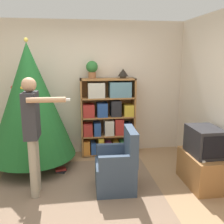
{
  "coord_description": "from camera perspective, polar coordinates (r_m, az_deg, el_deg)",
  "views": [
    {
      "loc": [
        -0.06,
        -3.04,
        1.92
      ],
      "look_at": [
        0.49,
        0.84,
        1.05
      ],
      "focal_mm": 40.0,
      "sensor_mm": 36.0,
      "label": 1
    }
  ],
  "objects": [
    {
      "name": "ground_plane",
      "position": [
        3.6,
        -6.16,
        -19.81
      ],
      "size": [
        14.0,
        14.0,
        0.0
      ],
      "primitive_type": "plane",
      "color": "#9E7A56"
    },
    {
      "name": "wall_back",
      "position": [
        4.99,
        -7.3,
        5.29
      ],
      "size": [
        8.0,
        0.1,
        2.6
      ],
      "color": "beige",
      "rests_on": "ground_plane"
    },
    {
      "name": "area_rug",
      "position": [
        3.86,
        -8.12,
        -17.43
      ],
      "size": [
        2.44,
        2.12,
        0.01
      ],
      "color": "#7F6651",
      "rests_on": "ground_plane"
    },
    {
      "name": "bookshelf",
      "position": [
        4.89,
        -0.81,
        -1.28
      ],
      "size": [
        1.06,
        0.32,
        1.52
      ],
      "color": "#A8703D",
      "rests_on": "ground_plane"
    },
    {
      "name": "tv_stand",
      "position": [
        4.12,
        19.88,
        -12.22
      ],
      "size": [
        0.48,
        0.8,
        0.49
      ],
      "color": "#996638",
      "rests_on": "ground_plane"
    },
    {
      "name": "television",
      "position": [
        3.96,
        20.39,
        -6.24
      ],
      "size": [
        0.41,
        0.56,
        0.41
      ],
      "color": "#28282D",
      "rests_on": "tv_stand"
    },
    {
      "name": "game_remote",
      "position": [
        3.77,
        19.89,
        -10.35
      ],
      "size": [
        0.04,
        0.12,
        0.02
      ],
      "color": "white",
      "rests_on": "tv_stand"
    },
    {
      "name": "christmas_tree",
      "position": [
        4.44,
        -18.17,
        2.38
      ],
      "size": [
        1.46,
        1.46,
        2.22
      ],
      "color": "#4C3323",
      "rests_on": "ground_plane"
    },
    {
      "name": "armchair",
      "position": [
        3.73,
        1.34,
        -12.82
      ],
      "size": [
        0.59,
        0.58,
        0.92
      ],
      "rotation": [
        0.0,
        0.0,
        -1.6
      ],
      "color": "#334256",
      "rests_on": "ground_plane"
    },
    {
      "name": "standing_person",
      "position": [
        3.54,
        -17.69,
        -3.38
      ],
      "size": [
        0.63,
        0.48,
        1.66
      ],
      "rotation": [
        0.0,
        0.0,
        -1.6
      ],
      "color": "#9E937F",
      "rests_on": "ground_plane"
    },
    {
      "name": "potted_plant",
      "position": [
        4.74,
        -4.6,
        9.92
      ],
      "size": [
        0.22,
        0.22,
        0.33
      ],
      "color": "#935B38",
      "rests_on": "bookshelf"
    },
    {
      "name": "table_lamp",
      "position": [
        4.81,
        2.54,
        8.93
      ],
      "size": [
        0.2,
        0.2,
        0.18
      ],
      "color": "#473828",
      "rests_on": "bookshelf"
    },
    {
      "name": "book_pile_near_tree",
      "position": [
        4.44,
        -11.55,
        -12.88
      ],
      "size": [
        0.2,
        0.17,
        0.07
      ],
      "color": "#232328",
      "rests_on": "ground_plane"
    }
  ]
}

